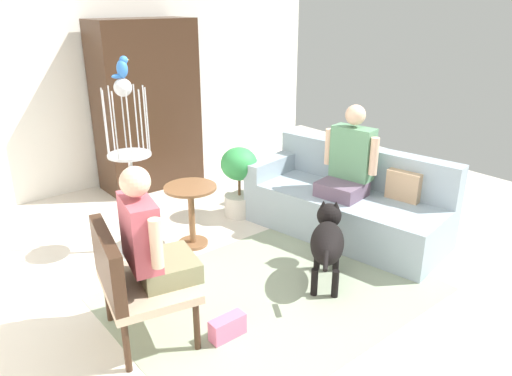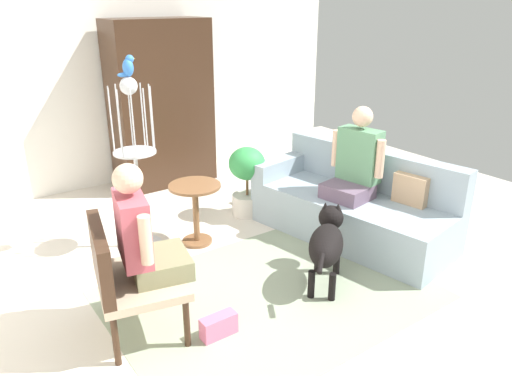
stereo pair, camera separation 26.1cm
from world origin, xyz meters
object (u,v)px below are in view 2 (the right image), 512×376
Objects in this scene: handbag at (219,326)px; parrot at (128,66)px; armchair at (123,272)px; dog at (327,241)px; person_on_armchair at (142,235)px; couch at (353,206)px; person_on_couch at (356,162)px; bird_cage_stand at (136,168)px; round_end_table at (196,205)px; potted_plant at (247,177)px; armoire_cabinet at (161,104)px.

parrot is at bearing 85.74° from handbag.
handbag is at bearing -94.26° from parrot.
armchair is 1.63m from dog.
person_on_armchair is 4.56× the size of parrot.
couch is 0.47m from person_on_couch.
bird_cage_stand is at bearing 62.69° from armchair.
person_on_armchair is at bearing -12.52° from armchair.
armchair is 4.69× the size of parrot.
round_end_table is 3.34× the size of parrot.
parrot is at bearing 152.02° from couch.
dog is (0.54, -1.23, -0.02)m from round_end_table.
bird_cage_stand is (-0.46, 0.24, 0.39)m from round_end_table.
parrot is (-1.81, 0.96, 1.39)m from couch.
round_end_table is at bearing -27.32° from bird_cage_stand.
round_end_table is (-1.33, 0.75, -0.37)m from person_on_couch.
armchair is 3.21× the size of handbag.
person_on_couch reaches higher than couch.
person_on_armchair is at bearing -111.48° from parrot.
bird_cage_stand is at bearing 152.68° from round_end_table.
armchair is at bearing -117.75° from parrot.
person_on_couch is at bearing 31.18° from dog.
round_end_table is at bearing -160.83° from potted_plant.
round_end_table is 0.65m from bird_cage_stand.
handbag is (-1.07, -3.07, -0.92)m from armoire_cabinet.
person_on_couch reaches higher than handbag.
parrot is (0.47, 1.21, 0.94)m from person_on_armchair.
parrot is 1.75m from potted_plant.
armoire_cabinet is at bearing 90.61° from dog.
round_end_table is 1.91m from armoire_cabinet.
potted_plant is 1.60m from armoire_cabinet.
person_on_armchair is 1.38m from round_end_table.
handbag is at bearing -129.89° from potted_plant.
bird_cage_stand is 6.10× the size of handbag.
parrot reaches higher than armchair.
round_end_table is (1.06, 0.94, -0.10)m from armchair.
round_end_table reaches higher than dog.
potted_plant is at bearing 81.01° from dog.
armoire_cabinet reaches higher than dog.
person_on_couch is 2.26m from person_on_armchair.
round_end_table is 2.29× the size of handbag.
dog is 3.04m from armoire_cabinet.
armoire_cabinet reaches higher than handbag.
armchair is at bearing 167.48° from person_on_armchair.
handbag is (-0.11, -1.57, -0.71)m from bird_cage_stand.
person_on_couch reaches higher than armchair.
parrot is at bearing 123.82° from dog.
dog is 1.14m from handbag.
round_end_table is at bearing 113.59° from dog.
bird_cage_stand is at bearing 124.13° from dog.
potted_plant is 2.12m from handbag.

